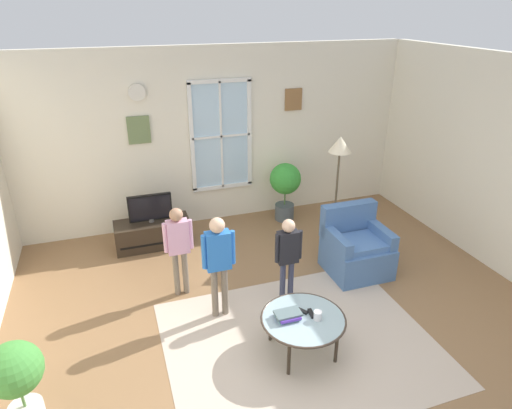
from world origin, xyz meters
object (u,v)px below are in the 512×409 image
(television, at_px, (150,208))
(person_pink_shirt, at_px, (178,242))
(person_black_shirt, at_px, (288,252))
(potted_plant_by_window, at_px, (285,184))
(book_stack, at_px, (288,315))
(cup, at_px, (318,315))
(remote_near_cup, at_px, (311,313))
(remote_near_books, at_px, (302,310))
(tv_stand, at_px, (153,234))
(coffee_table, at_px, (303,320))
(person_blue_shirt, at_px, (218,256))
(floor_lamp, at_px, (339,155))
(armchair, at_px, (356,249))
(potted_plant_corner, at_px, (16,376))

(television, distance_m, person_pink_shirt, 1.33)
(person_pink_shirt, bearing_deg, television, 98.04)
(person_black_shirt, xyz_separation_m, potted_plant_by_window, (0.82, 2.09, -0.07))
(book_stack, relative_size, cup, 2.81)
(remote_near_cup, distance_m, person_pink_shirt, 1.77)
(cup, distance_m, remote_near_books, 0.19)
(person_pink_shirt, bearing_deg, remote_near_books, -51.91)
(tv_stand, bearing_deg, potted_plant_by_window, 5.26)
(person_pink_shirt, xyz_separation_m, potted_plant_by_window, (1.97, 1.51, -0.11))
(tv_stand, bearing_deg, cup, -64.90)
(coffee_table, relative_size, person_blue_shirt, 0.70)
(remote_near_books, xyz_separation_m, person_pink_shirt, (-1.01, 1.29, 0.30))
(tv_stand, xyz_separation_m, person_black_shirt, (1.33, -1.89, 0.49))
(book_stack, height_order, person_black_shirt, person_black_shirt)
(person_pink_shirt, bearing_deg, tv_stand, 98.02)
(person_black_shirt, xyz_separation_m, floor_lamp, (1.22, 1.15, 0.67))
(armchair, xyz_separation_m, potted_plant_corner, (-3.85, -1.22, 0.20))
(book_stack, height_order, cup, cup)
(television, distance_m, potted_plant_by_window, 2.16)
(armchair, xyz_separation_m, coffee_table, (-1.29, -1.17, 0.07))
(tv_stand, height_order, remote_near_books, remote_near_books)
(person_blue_shirt, bearing_deg, potted_plant_corner, -155.20)
(armchair, distance_m, potted_plant_by_window, 1.78)
(remote_near_books, bearing_deg, person_black_shirt, 79.23)
(remote_near_books, height_order, person_pink_shirt, person_pink_shirt)
(tv_stand, height_order, potted_plant_corner, potted_plant_corner)
(cup, bearing_deg, person_blue_shirt, 130.39)
(person_blue_shirt, bearing_deg, armchair, 9.74)
(coffee_table, distance_m, person_pink_shirt, 1.74)
(person_blue_shirt, height_order, potted_plant_by_window, person_blue_shirt)
(person_pink_shirt, distance_m, potted_plant_corner, 2.14)
(tv_stand, bearing_deg, person_black_shirt, -54.73)
(remote_near_books, bearing_deg, book_stack, -163.54)
(book_stack, bearing_deg, person_pink_shirt, 122.05)
(remote_near_books, xyz_separation_m, remote_near_cup, (0.07, -0.07, 0.00))
(tv_stand, distance_m, person_blue_shirt, 2.02)
(armchair, height_order, potted_plant_corner, armchair)
(person_blue_shirt, bearing_deg, tv_stand, 105.82)
(tv_stand, height_order, coffee_table, coffee_table)
(cup, height_order, remote_near_books, cup)
(book_stack, height_order, potted_plant_by_window, potted_plant_by_window)
(person_pink_shirt, bearing_deg, remote_near_cup, -51.52)
(book_stack, height_order, person_blue_shirt, person_blue_shirt)
(person_blue_shirt, relative_size, potted_plant_corner, 1.49)
(potted_plant_by_window, bearing_deg, potted_plant_corner, -140.22)
(remote_near_books, bearing_deg, coffee_table, -104.34)
(coffee_table, bearing_deg, floor_lamp, 54.86)
(potted_plant_corner, bearing_deg, person_blue_shirt, 24.80)
(potted_plant_by_window, height_order, potted_plant_corner, potted_plant_by_window)
(book_stack, xyz_separation_m, person_blue_shirt, (-0.50, 0.79, 0.32))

